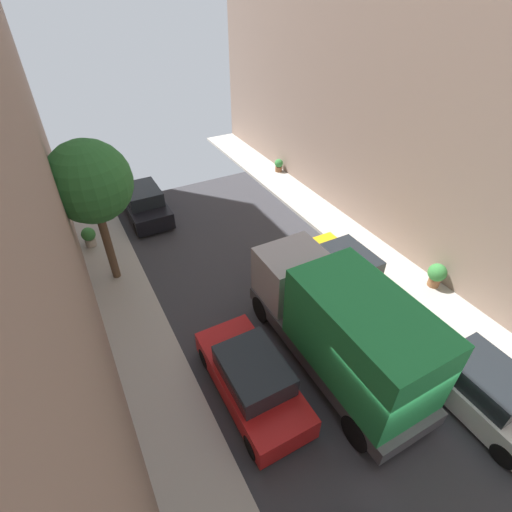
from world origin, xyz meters
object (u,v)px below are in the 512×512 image
at_px(parked_car_right_1, 477,385).
at_px(potted_plant_5, 437,274).
at_px(parked_car_left_3, 252,379).
at_px(parked_car_right_2, 345,270).
at_px(potted_plant_2, 279,165).
at_px(parked_car_left_4, 144,203).
at_px(delivery_truck, 340,326).
at_px(potted_plant_4, 89,236).
at_px(street_tree_0, 90,183).

relative_size(parked_car_right_1, potted_plant_5, 4.27).
relative_size(parked_car_left_3, parked_car_right_1, 1.00).
relative_size(parked_car_right_2, potted_plant_2, 5.58).
distance_m(parked_car_left_4, potted_plant_5, 13.48).
xyz_separation_m(parked_car_left_4, parked_car_right_2, (5.40, -8.78, 0.00)).
height_order(parked_car_right_1, parked_car_right_2, same).
bearing_deg(delivery_truck, potted_plant_2, 65.95).
bearing_deg(delivery_truck, parked_car_left_3, 173.10).
bearing_deg(potted_plant_2, parked_car_left_3, -124.08).
height_order(parked_car_right_1, potted_plant_4, parked_car_right_1).
height_order(potted_plant_2, potted_plant_4, potted_plant_4).
bearing_deg(parked_car_right_2, potted_plant_4, 138.84).
bearing_deg(potted_plant_2, street_tree_0, -153.86).
relative_size(parked_car_left_3, street_tree_0, 0.76).
bearing_deg(potted_plant_4, parked_car_left_4, 28.93).
bearing_deg(potted_plant_4, potted_plant_2, 12.99).
bearing_deg(parked_car_right_2, potted_plant_5, -32.50).
height_order(parked_car_left_4, potted_plant_5, parked_car_left_4).
xyz_separation_m(parked_car_right_1, potted_plant_4, (-8.25, 12.94, -0.09)).
bearing_deg(parked_car_left_4, potted_plant_5, -52.03).
height_order(street_tree_0, potted_plant_5, street_tree_0).
bearing_deg(delivery_truck, street_tree_0, 124.01).
bearing_deg(parked_car_left_3, potted_plant_4, 106.25).
distance_m(delivery_truck, potted_plant_5, 5.79).
xyz_separation_m(parked_car_right_2, delivery_truck, (-2.70, -2.89, 1.07)).
height_order(delivery_truck, potted_plant_5, delivery_truck).
distance_m(potted_plant_2, potted_plant_5, 11.64).
relative_size(delivery_truck, street_tree_0, 1.20).
bearing_deg(parked_car_left_4, parked_car_right_1, -69.60).
xyz_separation_m(parked_car_right_2, potted_plant_4, (-8.25, 7.21, -0.09)).
height_order(parked_car_left_3, parked_car_left_4, same).
bearing_deg(parked_car_left_4, delivery_truck, -76.98).
relative_size(parked_car_left_3, parked_car_right_2, 1.00).
bearing_deg(street_tree_0, potted_plant_5, -31.08).
bearing_deg(parked_car_left_4, parked_car_right_2, -58.42).
xyz_separation_m(parked_car_left_3, potted_plant_5, (8.29, 0.72, -0.01)).
height_order(parked_car_left_3, parked_car_right_1, same).
distance_m(street_tree_0, potted_plant_2, 12.45).
bearing_deg(street_tree_0, parked_car_right_1, -53.11).
relative_size(parked_car_right_2, street_tree_0, 0.76).
bearing_deg(parked_car_right_1, parked_car_left_4, 110.40).
bearing_deg(potted_plant_4, parked_car_left_3, -73.75).
bearing_deg(street_tree_0, delivery_truck, -55.99).
relative_size(parked_car_right_1, potted_plant_2, 5.58).
distance_m(delivery_truck, street_tree_0, 9.30).
distance_m(parked_car_left_3, parked_car_left_4, 11.35).
height_order(parked_car_right_2, delivery_truck, delivery_truck).
relative_size(parked_car_left_3, delivery_truck, 0.64).
xyz_separation_m(delivery_truck, potted_plant_2, (5.66, 12.68, -1.24)).
bearing_deg(potted_plant_5, street_tree_0, 148.92).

